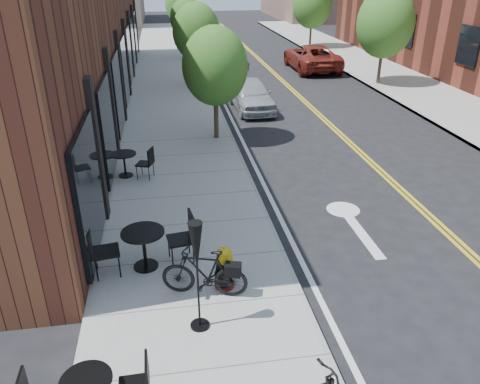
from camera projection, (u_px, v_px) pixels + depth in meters
ground at (304, 299)px, 8.78m from camera, size 120.00×120.00×0.00m
sidewalk_near at (176, 132)px, 17.33m from camera, size 4.00×70.00×0.12m
sidewalk_far at (472, 117)px, 19.07m from camera, size 4.00×70.00×0.12m
building_near at (54, 24)px, 18.72m from camera, size 5.00×28.00×7.00m
tree_near_a at (215, 66)px, 15.53m from camera, size 2.20×2.20×3.81m
tree_near_b at (196, 32)px, 22.58m from camera, size 2.30×2.30×3.98m
tree_near_c at (187, 19)px, 29.75m from camera, size 2.10×2.10×3.67m
tree_near_d at (180, 4)px, 36.73m from camera, size 2.40×2.40×4.11m
tree_far_b at (385, 23)px, 22.87m from camera, size 2.80×2.80×4.62m
tree_far_c at (312, 4)px, 33.51m from camera, size 2.80×2.80×4.62m
fire_hydrant at (224, 268)px, 8.78m from camera, size 0.47×0.47×0.88m
bicycle_left at (204, 273)px, 8.53m from camera, size 1.67×0.89×0.96m
bistro_set_b at (144, 244)px, 9.29m from camera, size 2.03×0.97×1.07m
bistro_set_c at (124, 161)px, 13.41m from camera, size 1.71×0.98×0.90m
patio_umbrella at (196, 254)px, 7.33m from camera, size 0.33×0.33×2.03m
parked_car_a at (251, 95)px, 19.93m from camera, size 1.70×3.90×1.31m
parked_car_b at (226, 54)px, 28.79m from camera, size 1.45×4.05×1.33m
parked_car_c at (206, 42)px, 32.70m from camera, size 2.08×5.04×1.46m
parked_car_far at (312, 57)px, 27.48m from camera, size 2.48×5.30×1.47m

